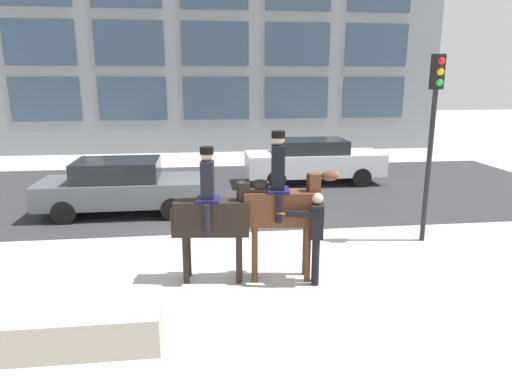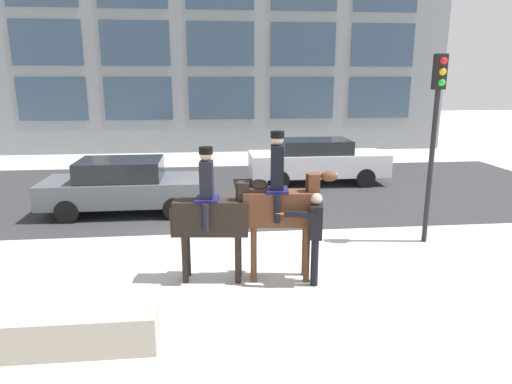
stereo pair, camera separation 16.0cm
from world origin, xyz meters
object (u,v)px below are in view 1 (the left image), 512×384
object	(u,v)px
mounted_horse_companion	(283,204)
mounted_horse_lead	(214,213)
street_car_near_lane	(122,186)
planter_ledge	(78,334)
pedestrian_bystander	(316,231)
street_car_far_lane	(313,160)
traffic_light	(433,120)

from	to	relation	value
mounted_horse_companion	mounted_horse_lead	bearing A→B (deg)	-178.10
street_car_near_lane	planter_ledge	world-z (taller)	street_car_near_lane
mounted_horse_lead	pedestrian_bystander	size ratio (longest dim) A/B	1.46
mounted_horse_companion	pedestrian_bystander	bearing A→B (deg)	-21.40
street_car_far_lane	mounted_horse_companion	bearing A→B (deg)	-107.97
planter_ledge	street_car_near_lane	bearing A→B (deg)	93.78
mounted_horse_companion	planter_ledge	size ratio (longest dim) A/B	1.23
pedestrian_bystander	street_car_near_lane	size ratio (longest dim) A/B	0.38
mounted_horse_companion	street_car_near_lane	xyz separation A→B (m)	(-3.59, 4.68, -0.67)
pedestrian_bystander	planter_ledge	world-z (taller)	pedestrian_bystander
street_car_near_lane	mounted_horse_companion	bearing A→B (deg)	-52.54
street_car_near_lane	planter_ledge	distance (m)	6.71
street_car_far_lane	traffic_light	size ratio (longest dim) A/B	1.15
street_car_far_lane	traffic_light	xyz separation A→B (m)	(1.06, -6.06, 1.93)
mounted_horse_companion	planter_ledge	distance (m)	3.90
traffic_light	street_car_far_lane	bearing A→B (deg)	99.95
street_car_near_lane	street_car_far_lane	bearing A→B (deg)	26.05
street_car_far_lane	traffic_light	bearing A→B (deg)	-80.05
pedestrian_bystander	mounted_horse_lead	bearing A→B (deg)	-0.39
mounted_horse_lead	planter_ledge	size ratio (longest dim) A/B	1.11
mounted_horse_companion	planter_ledge	bearing A→B (deg)	-141.20
mounted_horse_lead	planter_ledge	bearing A→B (deg)	-126.16
mounted_horse_companion	street_car_far_lane	world-z (taller)	mounted_horse_companion
mounted_horse_lead	planter_ledge	distance (m)	3.01
mounted_horse_lead	mounted_horse_companion	world-z (taller)	mounted_horse_companion
pedestrian_bystander	planter_ledge	distance (m)	4.13
street_car_far_lane	planter_ledge	size ratio (longest dim) A/B	2.14
mounted_horse_companion	street_car_far_lane	size ratio (longest dim) A/B	0.58
street_car_near_lane	traffic_light	world-z (taller)	traffic_light
mounted_horse_companion	street_car_near_lane	world-z (taller)	mounted_horse_companion
mounted_horse_companion	street_car_far_lane	bearing A→B (deg)	78.37
street_car_far_lane	planter_ledge	distance (m)	11.18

